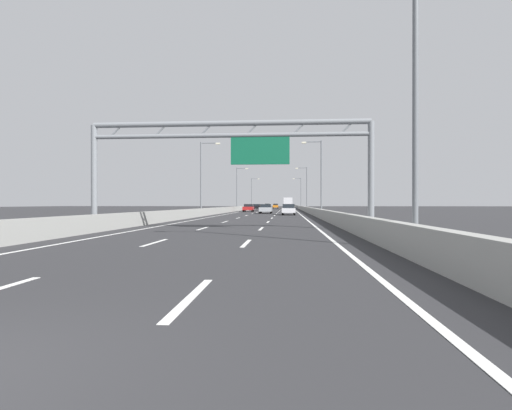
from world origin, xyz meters
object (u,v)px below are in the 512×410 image
black_car (257,207)px  white_car (289,209)px  streetlamp_right_mid (319,173)px  streetlamp_left_distant (252,191)px  sign_gantry (233,147)px  red_car (248,208)px  silver_car (266,209)px  blue_car (288,206)px  streetlamp_left_mid (203,174)px  streetlamp_right_distant (300,191)px  streetlamp_right_far (306,186)px  streetlamp_left_far (238,186)px  yellow_car (267,206)px  orange_car (276,206)px  box_truck (288,203)px  streetlamp_right_near (408,90)px

black_car → white_car: bearing=-79.5°
streetlamp_right_mid → streetlamp_left_distant: same height
sign_gantry → red_car: size_ratio=4.04×
white_car → streetlamp_right_mid: bearing=-38.6°
red_car → silver_car: size_ratio=0.89×
blue_car → silver_car: blue_car is taller
white_car → sign_gantry: bearing=-96.1°
sign_gantry → streetlamp_left_distant: bearing=94.3°
streetlamp_left_mid → streetlamp_right_distant: (14.93, 74.84, 0.00)m
streetlamp_left_mid → streetlamp_right_far: bearing=68.2°
red_car → silver_car: bearing=-72.7°
streetlamp_right_distant → white_car: streetlamp_right_distant is taller
streetlamp_left_distant → sign_gantry: bearing=-85.7°
streetlamp_right_far → streetlamp_left_far: bearing=180.0°
streetlamp_left_distant → red_car: streetlamp_left_distant is taller
yellow_car → orange_car: 14.20m
streetlamp_right_mid → blue_car: 82.86m
streetlamp_left_mid → white_car: size_ratio=2.14×
streetlamp_left_mid → blue_car: 83.55m
sign_gantry → orange_car: bearing=90.3°
sign_gantry → box_truck: bearing=87.8°
streetlamp_right_near → streetlamp_right_far: same height
black_car → white_car: (7.21, -38.91, 0.02)m
streetlamp_left_far → yellow_car: bearing=85.8°
streetlamp_right_far → white_car: size_ratio=2.14×
sign_gantry → red_car: bearing=94.5°
black_car → yellow_car: bearing=89.9°
red_car → streetlamp_left_far: bearing=104.9°
streetlamp_right_mid → streetlamp_right_distant: size_ratio=1.00×
streetlamp_right_mid → white_car: 6.80m
sign_gantry → streetlamp_right_mid: bearing=75.6°
streetlamp_right_near → streetlamp_right_mid: (0.00, 37.42, 0.00)m
streetlamp_right_near → silver_car: bearing=98.6°
streetlamp_right_mid → silver_car: streetlamp_right_mid is taller
streetlamp_right_near → red_car: streetlamp_right_near is taller
streetlamp_right_far → red_car: size_ratio=2.31×
orange_car → streetlamp_right_mid: bearing=-84.3°
streetlamp_left_mid → sign_gantry: bearing=-74.7°
streetlamp_right_near → white_car: streetlamp_right_near is taller
streetlamp_left_far → streetlamp_right_distant: 40.29m
sign_gantry → yellow_car: size_ratio=3.67×
streetlamp_left_distant → streetlamp_right_near: bearing=-82.4°
streetlamp_right_near → box_truck: streetlamp_right_near is taller
sign_gantry → black_car: size_ratio=3.84×
box_truck → orange_car: bearing=102.7°
sign_gantry → orange_car: 105.14m
streetlamp_left_mid → yellow_car: 90.91m
streetlamp_right_mid → streetlamp_right_far: bearing=90.0°
red_car → silver_car: red_car is taller
blue_car → white_car: (-0.26, -79.54, -0.04)m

